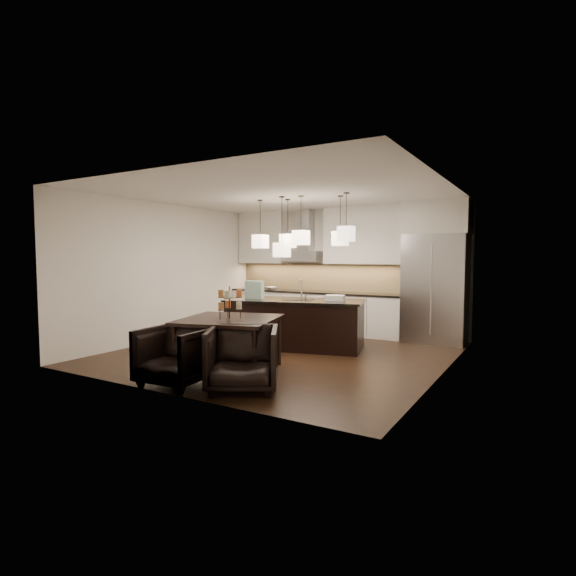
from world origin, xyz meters
The scene contains 37 objects.
floor centered at (0.00, 0.00, -0.01)m, with size 5.50×5.50×0.02m, color black.
ceiling centered at (0.00, 0.00, 2.81)m, with size 5.50×5.50×0.02m, color white.
wall_back centered at (0.00, 2.76, 1.40)m, with size 5.50×0.02×2.80m, color silver.
wall_front centered at (0.00, -2.76, 1.40)m, with size 5.50×0.02×2.80m, color silver.
wall_left centered at (-2.76, 0.00, 1.40)m, with size 0.02×5.50×2.80m, color silver.
wall_right centered at (2.76, 0.00, 1.40)m, with size 0.02×5.50×2.80m, color silver.
refrigerator centered at (2.10, 2.38, 1.07)m, with size 1.20×0.72×2.15m, color #B7B7BA.
fridge_panel centered at (2.10, 2.38, 2.47)m, with size 1.26×0.72×0.65m, color silver.
lower_cabinets centered at (-0.62, 2.43, 0.44)m, with size 4.21×0.62×0.88m, color silver.
countertop centered at (-0.62, 2.43, 0.90)m, with size 4.21×0.66×0.04m, color black.
backsplash centered at (-0.62, 2.73, 1.24)m, with size 4.21×0.02×0.63m, color tan.
upper_cab_left centered at (-2.10, 2.57, 2.17)m, with size 1.25×0.35×1.25m, color silver.
upper_cab_right centered at (0.55, 2.57, 2.17)m, with size 1.86×0.35×1.25m, color silver.
hood_canopy centered at (-0.93, 2.48, 1.72)m, with size 0.90×0.52×0.24m, color #B7B7BA.
hood_chimney centered at (-0.93, 2.59, 2.32)m, with size 0.30×0.28×0.96m, color #B7B7BA.
fruit_bowl centered at (-1.76, 2.38, 0.95)m, with size 0.26×0.26×0.06m, color silver.
island_body centered at (-0.06, 0.56, 0.44)m, with size 2.47×0.99×0.87m, color black.
island_top centered at (-0.06, 0.56, 0.89)m, with size 2.55×1.07×0.04m, color black.
faucet centered at (0.02, 0.68, 1.10)m, with size 0.10×0.24×0.38m, color silver, non-canonical shape.
tote_bag centered at (-0.84, 0.36, 1.08)m, with size 0.34×0.18×0.34m, color #215439.
food_container centered at (0.68, 0.76, 0.96)m, with size 0.34×0.24×0.10m, color silver.
dining_table centered at (-0.01, -1.50, 0.40)m, with size 1.34×1.34×0.81m, color black, non-canonical shape.
candelabra centered at (-0.01, -1.50, 1.04)m, with size 0.39×0.39×0.47m, color black, non-canonical shape.
candle_a centered at (0.14, -1.46, 1.00)m, with size 0.08×0.08×0.11m, color beige.
candle_b centered at (-0.11, -1.39, 1.00)m, with size 0.08×0.08×0.11m, color orange.
candle_c centered at (-0.04, -1.64, 1.00)m, with size 0.08×0.08×0.11m, color #AB713F.
candle_d centered at (0.08, -1.37, 1.17)m, with size 0.08×0.08×0.11m, color orange.
candle_e centered at (-0.15, -1.51, 1.17)m, with size 0.08×0.08×0.11m, color #AB713F.
candle_f centered at (0.05, -1.63, 1.17)m, with size 0.08×0.08×0.11m, color beige.
armchair_left centered at (-0.22, -2.40, 0.39)m, with size 0.84×0.86×0.78m, color black.
armchair_right centered at (0.70, -2.13, 0.41)m, with size 0.88×0.91×0.82m, color black.
pendant_a centered at (-0.80, 0.51, 2.00)m, with size 0.24×0.24×0.26m, color #F9E4CA.
pendant_b centered at (-0.27, 0.66, 2.01)m, with size 0.24×0.24×0.26m, color #F9E4CA.
pendant_c centered at (0.17, 0.37, 2.05)m, with size 0.24×0.24×0.26m, color #F9E4CA.
pendant_d centered at (0.78, 0.72, 2.04)m, with size 0.24×0.24×0.26m, color #F9E4CA.
pendant_e centered at (1.03, 0.42, 2.10)m, with size 0.24×0.24×0.26m, color #F9E4CA.
pendant_f centered at (-0.18, 0.28, 1.83)m, with size 0.24×0.24×0.26m, color #F9E4CA.
Camera 1 is at (4.08, -6.73, 1.72)m, focal length 28.00 mm.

